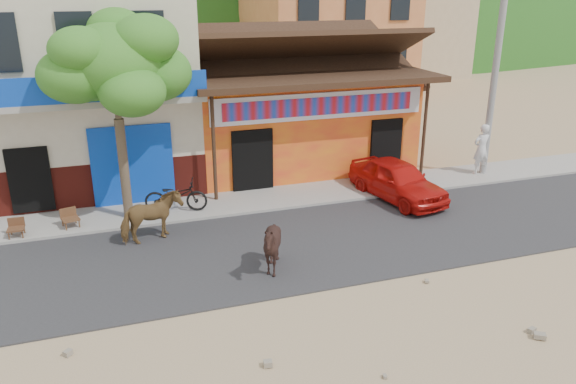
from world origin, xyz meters
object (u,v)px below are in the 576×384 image
tree (119,119)px  cafe_chair_right (15,221)px  cow_tan (151,217)px  cow_dark (272,247)px  cafe_chair_left (69,211)px  scooter (176,196)px  red_car (397,180)px  pedestrian (481,149)px  utility_pole (496,64)px

tree → cafe_chair_right: (-3.04, -0.50, -2.54)m
cow_tan → cafe_chair_right: cow_tan is taller
cafe_chair_right → cow_dark: bearing=-31.6°
tree → cafe_chair_left: bearing=-170.4°
cow_tan → scooter: bearing=-44.2°
tree → cow_tan: bearing=-73.6°
red_car → scooter: (-7.08, 0.98, -0.07)m
pedestrian → cow_dark: bearing=25.3°
utility_pole → cafe_chair_right: 16.25m
utility_pole → red_car: (-4.28, -1.20, -3.43)m
utility_pole → scooter: 11.89m
cow_tan → red_car: (7.98, 0.82, -0.05)m
cow_tan → red_car: 8.02m
cow_dark → cafe_chair_right: bearing=-149.0°
cow_tan → cow_dark: (2.59, -2.77, -0.01)m
cow_tan → red_car: bearing=-101.8°
tree → red_car: size_ratio=1.57×
cafe_chair_right → tree: bearing=11.3°
tree → cow_tan: 3.05m
red_car → pedestrian: bearing=5.1°
cow_dark → cafe_chair_right: 7.41m
tree → scooter: bearing=-0.7°
cow_tan → cow_dark: 3.80m
cow_dark → cafe_chair_left: 6.43m
cow_tan → cafe_chair_right: size_ratio=1.79×
cow_dark → pedestrian: bearing=91.2°
tree → pedestrian: 12.77m
cow_dark → cafe_chair_left: bearing=-157.7°
tree → scooter: size_ratio=3.15×
cow_tan → cafe_chair_left: bearing=36.9°
cow_dark → red_car: bearing=98.2°
red_car → cafe_chair_left: size_ratio=3.88×
tree → red_car: bearing=-6.7°
pedestrian → utility_pole: bearing=-173.4°
cafe_chair_left → cafe_chair_right: (-1.41, -0.22, -0.03)m
cafe_chair_right → cafe_chair_left: bearing=11.0°
red_car → cafe_chair_right: bearing=166.6°
utility_pole → scooter: utility_pole is taller
red_car → cafe_chair_right: red_car is taller
utility_pole → scooter: bearing=-178.9°
cafe_chair_left → cafe_chair_right: cafe_chair_left is taller
red_car → cafe_chair_right: size_ratio=4.13×
tree → cafe_chair_right: size_ratio=6.49×
red_car → cafe_chair_right: (-11.56, 0.50, -0.11)m
cow_dark → red_car: 6.48m
utility_pole → cow_tan: (-12.26, -2.02, -3.38)m
red_car → scooter: bearing=161.1°
scooter → cafe_chair_left: scooter is taller
cow_tan → cafe_chair_left: 2.67m
utility_pole → red_car: utility_pole is taller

